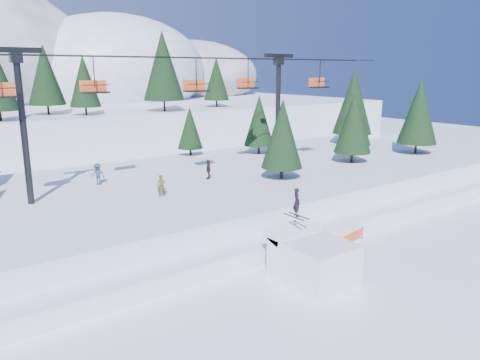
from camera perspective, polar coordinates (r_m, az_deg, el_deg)
ground at (r=24.56m, az=8.92°, el=-14.51°), size 160.00×160.00×0.00m
mid_shelf at (r=37.99m, az=-10.58°, el=-2.40°), size 70.00×22.00×2.50m
berm at (r=29.94m, az=-2.03°, el=-7.93°), size 70.00×6.00×1.10m
jump_kicker at (r=26.49m, az=8.80°, el=-9.41°), size 3.34×4.55×4.93m
chairlift at (r=37.34m, az=-9.17°, el=9.98°), size 46.00×3.21×10.28m
conifer_stand at (r=37.47m, az=-9.37°, el=6.27°), size 63.49×18.31×9.32m
distant_skiers at (r=37.49m, az=-10.32°, el=0.73°), size 29.81×7.87×1.87m
banner_near at (r=32.27m, az=13.50°, el=-6.72°), size 2.81×0.59×0.90m
banner_far at (r=36.28m, az=14.65°, el=-4.54°), size 2.84×0.41×0.90m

